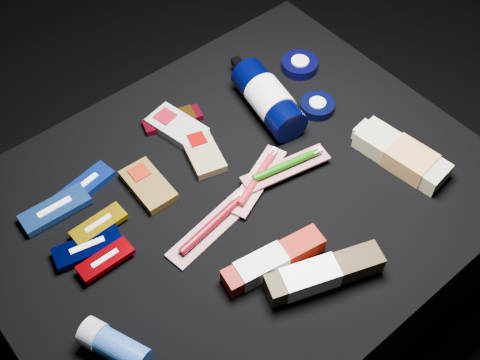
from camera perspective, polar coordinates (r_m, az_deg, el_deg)
ground at (r=1.53m, az=-0.20°, el=-10.02°), size 3.00×3.00×0.00m
cloth_table at (r=1.35m, az=-0.22°, el=-6.19°), size 0.98×0.78×0.40m
luna_bar_0 at (r=1.23m, az=-14.46°, el=-0.51°), size 0.13×0.06×0.02m
luna_bar_1 at (r=1.20m, az=-17.11°, el=-2.68°), size 0.14×0.06×0.02m
luna_bar_2 at (r=1.14m, az=-14.22°, el=-6.22°), size 0.13×0.07×0.02m
luna_bar_3 at (r=1.16m, az=-13.25°, el=-4.17°), size 0.11×0.04×0.01m
luna_bar_4 at (r=1.11m, az=-12.64°, el=-7.40°), size 0.10×0.04×0.01m
clif_bar_0 at (r=1.20m, az=-8.81°, el=-0.37°), size 0.07×0.12×0.02m
clif_bar_1 at (r=1.29m, az=-6.16°, el=5.13°), size 0.09×0.14×0.02m
clif_bar_2 at (r=1.24m, az=-3.66°, el=2.77°), size 0.09×0.13×0.02m
power_bar at (r=1.31m, az=-6.11°, el=5.79°), size 0.13×0.07×0.02m
lotion_bottle at (r=1.30m, az=2.71°, el=7.66°), size 0.11×0.25×0.08m
cream_tin_upper at (r=1.42m, az=5.67°, el=10.81°), size 0.08×0.08×0.03m
cream_tin_lower at (r=1.33m, az=7.33°, el=6.97°), size 0.07×0.07×0.02m
bodywash_bottle at (r=1.26m, az=15.18°, el=2.19°), size 0.09×0.21×0.04m
deodorant_stick at (r=1.03m, az=-11.94°, el=-15.09°), size 0.09×0.13×0.05m
toothbrush_pack_0 at (r=1.14m, az=-2.59°, el=-4.32°), size 0.21×0.08×0.02m
toothbrush_pack_1 at (r=1.19m, az=1.70°, el=0.18°), size 0.19×0.11×0.02m
toothbrush_pack_2 at (r=1.20m, az=4.49°, el=1.32°), size 0.19×0.08×0.02m
toothpaste_carton_red at (r=1.08m, az=2.79°, el=-7.81°), size 0.20×0.08×0.04m
toothpaste_carton_green at (r=1.07m, az=7.52°, el=-8.90°), size 0.22×0.12×0.04m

